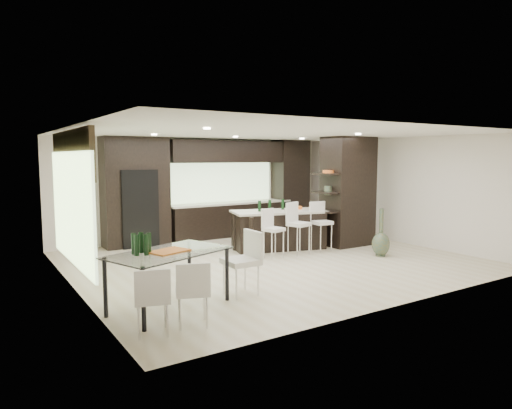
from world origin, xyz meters
TOP-DOWN VIEW (x-y plane):
  - ground at (0.00, 0.00)m, footprint 8.00×8.00m
  - back_wall at (0.00, 3.50)m, footprint 8.00×0.02m
  - left_wall at (-4.00, 0.00)m, footprint 0.02×7.00m
  - right_wall at (4.00, 0.00)m, footprint 0.02×7.00m
  - ceiling at (0.00, 0.00)m, footprint 8.00×7.00m
  - window_left at (-3.96, 0.20)m, footprint 0.04×3.20m
  - window_back at (0.60, 3.46)m, footprint 3.40×0.04m
  - stone_accent at (-3.93, 0.20)m, footprint 0.08×3.00m
  - ceiling_spots at (0.00, 0.25)m, footprint 4.00×3.00m
  - back_cabinetry at (0.50, 3.17)m, footprint 6.80×0.68m
  - refrigerator at (-1.90, 3.12)m, footprint 0.90×0.68m
  - partition_column at (2.60, 0.40)m, footprint 1.20×0.80m
  - kitchen_island at (0.87, 0.94)m, footprint 2.39×1.52m
  - stool_left at (0.19, 0.18)m, footprint 0.47×0.47m
  - stool_mid at (0.87, 0.16)m, footprint 0.53×0.53m
  - stool_right at (1.55, 0.16)m, footprint 0.46×0.46m
  - bench at (1.25, 0.77)m, footprint 1.48×0.84m
  - floor_vase at (2.29, -0.99)m, footprint 0.47×0.47m
  - dining_table at (-3.02, -1.77)m, footprint 1.98×1.51m
  - chair_near at (-3.02, -2.56)m, footprint 0.56×0.56m
  - chair_far at (-3.57, -2.56)m, footprint 0.54×0.54m
  - chair_end at (-1.81, -1.77)m, footprint 0.51×0.51m

SIDE VIEW (x-z plane):
  - ground at x=0.00m, z-range 0.00..0.00m
  - bench at x=1.25m, z-range 0.00..0.54m
  - chair_far at x=-3.57m, z-range 0.00..0.80m
  - chair_near at x=-3.02m, z-range 0.00..0.81m
  - dining_table at x=-3.02m, z-range 0.00..0.84m
  - stool_left at x=0.19m, z-range 0.00..0.87m
  - kitchen_island at x=0.87m, z-range 0.00..0.92m
  - stool_right at x=1.55m, z-range 0.00..0.93m
  - chair_end at x=-1.81m, z-range 0.00..0.95m
  - stool_mid at x=0.87m, z-range 0.00..0.95m
  - floor_vase at x=2.29m, z-range 0.00..1.07m
  - refrigerator at x=-1.90m, z-range 0.00..1.90m
  - back_wall at x=0.00m, z-range 0.00..2.70m
  - left_wall at x=-4.00m, z-range 0.00..2.70m
  - right_wall at x=4.00m, z-range 0.00..2.70m
  - window_left at x=-3.96m, z-range 0.40..2.30m
  - back_cabinetry at x=0.50m, z-range 0.00..2.70m
  - partition_column at x=2.60m, z-range 0.00..2.70m
  - window_back at x=0.60m, z-range 0.95..2.15m
  - stone_accent at x=-3.93m, z-range 1.85..2.65m
  - ceiling_spots at x=0.00m, z-range 2.67..2.69m
  - ceiling at x=0.00m, z-range 2.69..2.71m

